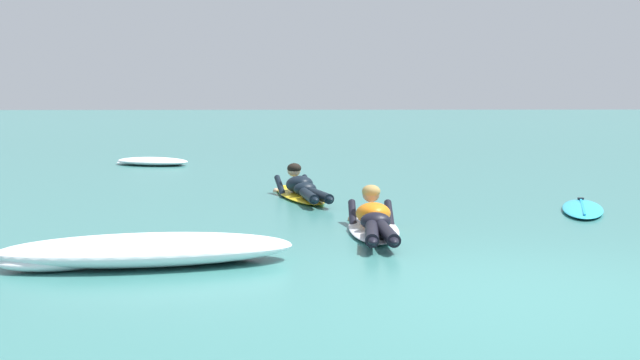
% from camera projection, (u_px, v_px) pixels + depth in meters
% --- Properties ---
extents(ground_plane, '(120.00, 120.00, 0.00)m').
position_uv_depth(ground_plane, '(379.00, 173.00, 16.79)').
color(ground_plane, '#387A75').
extents(surfer_near, '(0.63, 2.64, 0.54)m').
position_uv_depth(surfer_near, '(374.00, 221.00, 9.59)').
color(surfer_near, silver).
rests_on(surfer_near, ground).
extents(surfer_far, '(0.99, 2.63, 0.54)m').
position_uv_depth(surfer_far, '(302.00, 189.00, 12.71)').
color(surfer_far, yellow).
rests_on(surfer_far, ground).
extents(drifting_surfboard, '(1.08, 2.02, 0.16)m').
position_uv_depth(drifting_surfboard, '(583.00, 208.00, 11.39)').
color(drifting_surfboard, '#2DB2D1').
rests_on(drifting_surfboard, ground).
extents(whitewater_mid_left, '(2.82, 1.30, 0.29)m').
position_uv_depth(whitewater_mid_left, '(147.00, 251.00, 7.83)').
color(whitewater_mid_left, white).
rests_on(whitewater_mid_left, ground).
extents(whitewater_mid_right, '(1.91, 1.52, 0.17)m').
position_uv_depth(whitewater_mid_right, '(153.00, 161.00, 18.55)').
color(whitewater_mid_right, white).
rests_on(whitewater_mid_right, ground).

